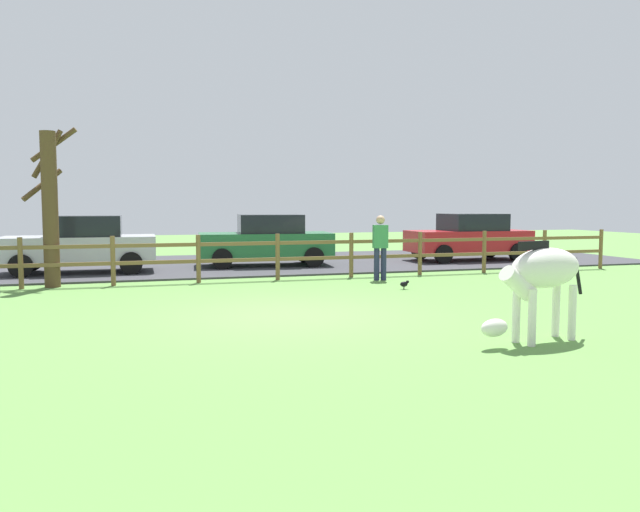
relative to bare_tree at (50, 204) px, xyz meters
name	(u,v)px	position (x,y,z in m)	size (l,w,h in m)	color
ground_plane	(291,315)	(4.41, -5.19, -1.92)	(60.00, 60.00, 0.00)	#5B8C42
parking_asphalt	(219,264)	(4.41, 4.11, -1.89)	(28.00, 7.40, 0.05)	#38383D
paddock_fence	(239,254)	(4.33, -0.19, -1.25)	(21.95, 0.11, 1.18)	brown
bare_tree	(50,204)	(0.00, 0.00, 0.00)	(1.26, 0.84, 3.74)	#513A23
zebra	(541,276)	(7.21, -8.25, -0.99)	(1.91, 0.73, 1.41)	white
crow_on_grass	(404,284)	(7.66, -2.76, -1.79)	(0.21, 0.10, 0.20)	black
parked_car_red	(469,237)	(12.61, 2.93, -1.07)	(4.01, 1.90, 1.56)	red
parked_car_green	(267,240)	(5.73, 3.10, -1.07)	(4.14, 2.18, 1.56)	#236B38
parked_car_silver	(81,244)	(0.45, 2.62, -1.07)	(4.02, 1.92, 1.56)	#B7BABF
visitor_left_of_tree	(380,245)	(7.79, -1.01, -1.01)	(0.39, 0.27, 1.64)	#232847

